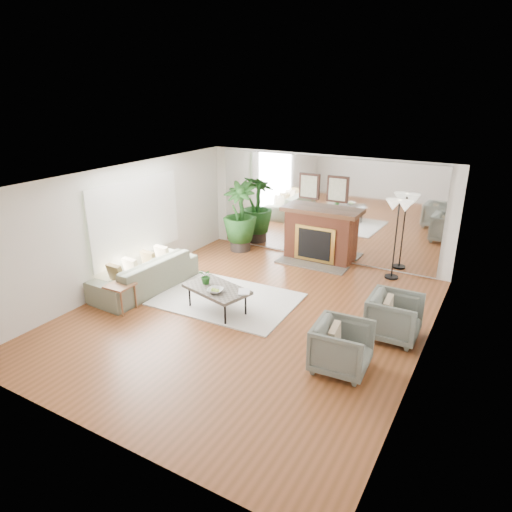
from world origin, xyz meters
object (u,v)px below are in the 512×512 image
Objects in this scene: coffee_table at (217,290)px; sofa at (145,274)px; fireplace at (318,235)px; armchair_front at (342,347)px; side_table at (120,289)px; floor_lamp at (399,212)px; potted_ficus at (240,214)px; armchair_back at (394,317)px.

sofa reaches higher than coffee_table.
fireplace is 2.50× the size of armchair_front.
side_table is (-4.22, -0.20, 0.06)m from armchair_front.
side_table is (0.27, -0.95, 0.10)m from sofa.
floor_lamp is (-0.21, 3.85, 1.12)m from armchair_front.
coffee_table is 0.76× the size of potted_ficus.
armchair_back is at bearing -28.72° from potted_ficus.
coffee_table is 1.64× the size of armchair_front.
sofa is 4.96m from armchair_back.
side_table is at bearing -134.68° from floor_lamp.
fireplace reaches higher than potted_ficus.
fireplace is at bearing 23.25° from armchair_front.
floor_lamp reaches higher than coffee_table.
fireplace is 4.51m from armchair_front.
side_table is 4.00m from potted_ficus.
armchair_back is at bearing 12.19° from coffee_table.
armchair_back is 1.60× the size of side_table.
armchair_front reaches higher than side_table.
coffee_table is at bearing 101.02° from armchair_back.
fireplace is at bearing 6.90° from potted_ficus.
armchair_back is 0.48× the size of floor_lamp.
armchair_back is 0.47× the size of potted_ficus.
potted_ficus is at bearing 87.54° from side_table.
armchair_back is 2.85m from floor_lamp.
potted_ficus reaches higher than armchair_back.
sofa is 2.85× the size of armchair_front.
armchair_back is 1.38m from armchair_front.
potted_ficus reaches higher than sofa.
coffee_table is at bearing -100.10° from fireplace.
sofa is 3.11m from potted_ficus.
floor_lamp is at bearing -4.98° from fireplace.
coffee_table is at bearing -65.71° from potted_ficus.
potted_ficus is 3.87m from floor_lamp.
potted_ficus reaches higher than side_table.
fireplace is 0.88× the size of sofa.
side_table is at bearing 18.61° from sofa.
armchair_back is at bearing 99.22° from sofa.
floor_lamp is at bearing 128.72° from sofa.
armchair_front is at bearing -13.64° from coffee_table.
armchair_front is at bearing -86.83° from floor_lamp.
floor_lamp reaches higher than side_table.
armchair_back is at bearing -47.48° from fireplace.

